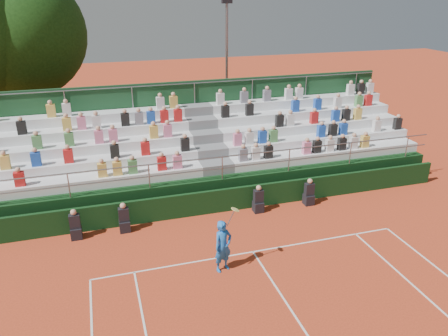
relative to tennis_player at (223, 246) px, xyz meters
name	(u,v)px	position (x,y,z in m)	size (l,w,h in m)	color
ground	(253,252)	(1.30, 0.67, -0.90)	(90.00, 90.00, 0.00)	#C84321
courtside_wall	(226,200)	(1.30, 3.87, -0.40)	(20.00, 0.15, 1.00)	black
line_officials	(197,210)	(-0.02, 3.42, -0.42)	(9.84, 0.40, 1.19)	black
grandstand	(206,159)	(1.31, 7.11, 0.18)	(20.00, 5.20, 4.40)	black
tennis_player	(223,246)	(0.00, 0.00, 0.00)	(0.91, 0.63, 2.22)	blue
tree_east	(21,34)	(-6.70, 14.38, 5.43)	(6.63, 6.63, 9.66)	#361E13
floodlight_mast	(227,58)	(4.37, 13.72, 3.83)	(0.60, 0.25, 8.10)	gray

